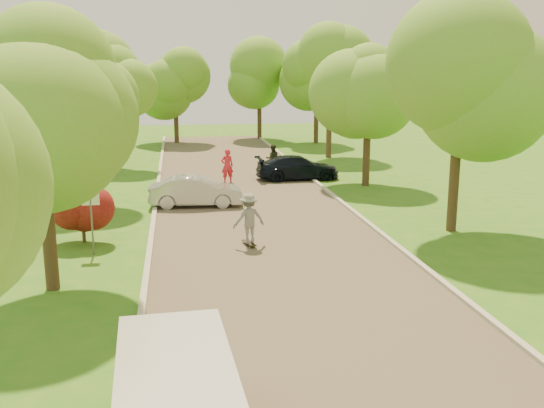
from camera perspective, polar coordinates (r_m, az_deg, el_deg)
ground at (r=16.57m, az=2.29°, el=-7.92°), size 100.00×100.00×0.00m
road at (r=24.12m, az=-1.44°, el=-1.32°), size 8.00×60.00×0.01m
curb_left at (r=23.93m, az=-11.10°, el=-1.53°), size 0.18×60.00×0.12m
curb_right at (r=24.95m, az=7.82°, el=-0.83°), size 0.18×60.00×0.12m
street_sign at (r=19.86m, az=-16.69°, el=-0.27°), size 0.55×0.06×2.17m
red_shrub at (r=21.48m, az=-17.42°, el=-0.65°), size 1.70×1.70×1.95m
tree_l_mida at (r=16.53m, az=-20.54°, el=9.62°), size 4.71×4.60×7.39m
tree_l_midb at (r=27.49m, az=-17.08°, el=9.51°), size 4.30×4.20×6.62m
tree_l_far at (r=37.36m, az=-14.43°, el=11.70°), size 4.92×4.80×7.79m
tree_r_mida at (r=22.60m, az=17.88°, el=11.33°), size 5.13×5.00×7.95m
tree_r_midb at (r=30.79m, az=9.44°, el=10.71°), size 4.51×4.40×7.01m
tree_r_far at (r=40.54m, az=5.82°, el=12.58°), size 5.33×5.20×8.34m
tree_bg_a at (r=45.57m, az=-16.57°, el=11.48°), size 5.12×5.00×7.72m
tree_bg_b at (r=48.55m, az=4.51°, el=12.25°), size 5.12×5.00×7.95m
tree_bg_c at (r=49.22m, az=-8.89°, el=11.54°), size 4.92×4.80×7.33m
tree_bg_d at (r=51.73m, az=-0.96°, el=12.06°), size 5.12×5.00×7.72m
silver_sedan at (r=26.25m, az=-7.16°, el=1.19°), size 4.07×1.67×1.31m
dark_sedan at (r=32.48m, az=2.41°, el=3.45°), size 4.48×1.90×1.29m
longboard at (r=20.37m, az=-2.17°, el=-3.70°), size 0.44×0.90×0.10m
skateboarder at (r=20.14m, az=-2.19°, el=-1.35°), size 1.21×0.87×1.69m
person_striped at (r=31.52m, az=-4.24°, el=3.58°), size 0.69×0.50×1.77m
person_olive at (r=34.58m, az=0.06°, el=4.29°), size 0.82×0.67×1.61m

